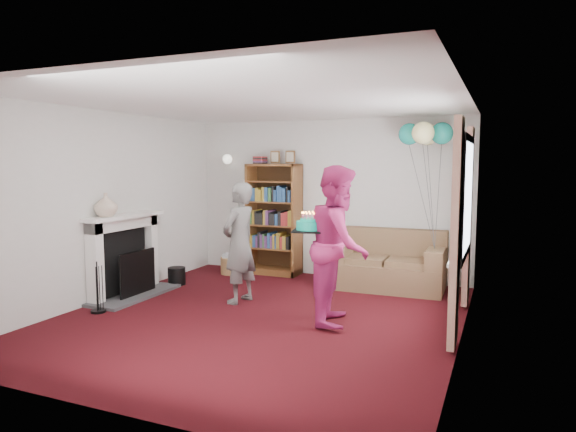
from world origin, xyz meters
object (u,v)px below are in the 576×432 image
at_px(sofa, 389,266).
at_px(person_striped, 239,243).
at_px(person_magenta, 339,245).
at_px(birthday_cake, 310,226).
at_px(bookcase, 275,220).

xyz_separation_m(sofa, person_striped, (-1.63, -1.55, 0.46)).
distance_m(person_magenta, birthday_cake, 0.39).
height_order(person_striped, person_magenta, person_magenta).
height_order(bookcase, person_striped, bookcase).
bearing_deg(birthday_cake, sofa, 75.25).
bearing_deg(person_magenta, person_striped, 67.14).
xyz_separation_m(bookcase, birthday_cake, (1.43, -2.15, 0.22)).
distance_m(sofa, person_striped, 2.29).
height_order(bookcase, sofa, bookcase).
xyz_separation_m(bookcase, sofa, (1.94, -0.23, -0.57)).
bearing_deg(sofa, person_striped, -137.63).
bearing_deg(person_striped, person_magenta, 87.57).
relative_size(sofa, person_striped, 1.01).
height_order(person_striped, birthday_cake, person_striped).
relative_size(bookcase, birthday_cake, 5.20).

